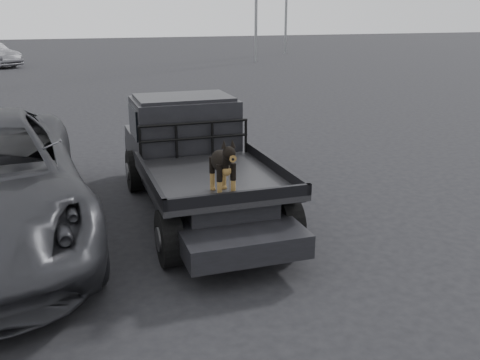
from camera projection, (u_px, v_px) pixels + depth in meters
name	position (u px, v px, depth m)	size (l,w,h in m)	color
ground	(279.00, 258.00, 7.25)	(120.00, 120.00, 0.00)	black
flatbed_ute	(199.00, 187.00, 8.71)	(2.00, 5.40, 0.92)	black
ute_cab	(184.00, 121.00, 9.29)	(1.72, 1.30, 0.88)	black
headache_rack	(195.00, 140.00, 8.66)	(1.80, 0.08, 0.55)	black
dog	(222.00, 166.00, 6.87)	(0.32, 0.60, 0.74)	black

